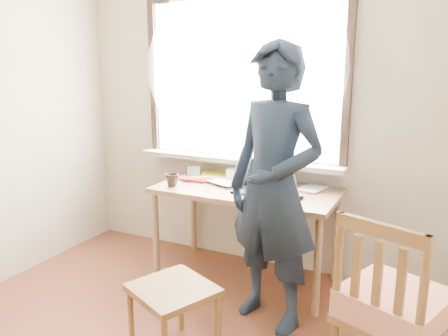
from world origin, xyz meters
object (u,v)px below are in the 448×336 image
at_px(laptop, 260,184).
at_px(person, 274,189).
at_px(desk, 246,198).
at_px(side_chair, 393,308).
at_px(mug_white, 234,175).
at_px(mug_dark, 172,180).
at_px(work_chair, 173,298).

bearing_deg(laptop, person, -58.38).
height_order(desk, side_chair, side_chair).
distance_m(mug_white, mug_dark, 0.53).
distance_m(mug_white, work_chair, 1.37).
bearing_deg(work_chair, desk, 90.84).
bearing_deg(laptop, side_chair, -40.46).
height_order(mug_dark, side_chair, side_chair).
bearing_deg(person, mug_white, 148.99).
bearing_deg(side_chair, mug_dark, 157.21).
xyz_separation_m(laptop, person, (0.28, -0.45, 0.11)).
height_order(mug_white, mug_dark, mug_white).
relative_size(mug_white, work_chair, 0.23).
height_order(mug_white, work_chair, mug_white).
distance_m(laptop, mug_dark, 0.71).
relative_size(laptop, mug_dark, 3.18).
xyz_separation_m(mug_dark, person, (0.96, -0.27, 0.12)).
distance_m(desk, person, 0.68).
distance_m(desk, work_chair, 1.16).
distance_m(work_chair, person, 0.92).
xyz_separation_m(mug_white, mug_dark, (-0.37, -0.37, -0.00)).
bearing_deg(side_chair, mug_white, 141.29).
xyz_separation_m(mug_white, side_chair, (1.39, -1.11, -0.28)).
xyz_separation_m(desk, laptop, (0.12, -0.03, 0.13)).
bearing_deg(work_chair, person, 58.60).
height_order(desk, work_chair, desk).
relative_size(mug_white, side_chair, 0.13).
relative_size(mug_white, mug_dark, 1.21).
bearing_deg(side_chair, person, 149.72).
xyz_separation_m(laptop, mug_dark, (-0.68, -0.18, -0.00)).
bearing_deg(desk, work_chair, -89.16).
bearing_deg(side_chair, desk, 141.65).
height_order(desk, laptop, laptop).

